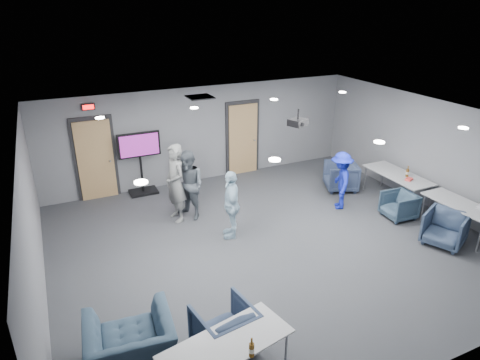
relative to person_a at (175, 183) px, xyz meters
name	(u,v)px	position (x,y,z in m)	size (l,w,h in m)	color
floor	(270,242)	(1.50, -1.89, -0.94)	(9.00, 9.00, 0.00)	#36393E
ceiling	(274,122)	(1.50, -1.89, 1.76)	(9.00, 9.00, 0.00)	silver
wall_back	(204,134)	(1.50, 2.11, 0.41)	(9.00, 0.02, 2.70)	slate
wall_front	(425,301)	(1.50, -5.89, 0.41)	(9.00, 0.02, 2.70)	slate
wall_left	(32,233)	(-3.00, -1.89, 0.41)	(0.02, 8.00, 2.70)	slate
wall_right	(432,155)	(6.00, -1.89, 0.41)	(0.02, 8.00, 2.70)	slate
door_left	(96,160)	(-1.49, 2.06, 0.13)	(1.06, 0.17, 2.24)	black
door_right	(243,139)	(2.71, 2.06, 0.13)	(1.06, 0.17, 2.24)	black
exit_sign	(88,107)	(-1.50, 2.04, 1.51)	(0.32, 0.08, 0.16)	black
hvac_diffuser	(200,97)	(1.00, 0.91, 1.75)	(0.60, 0.60, 0.03)	black
downlights	(274,123)	(1.50, -1.89, 1.75)	(6.18, 3.78, 0.02)	white
person_a	(175,183)	(0.00, 0.00, 0.00)	(0.68, 0.45, 1.87)	gray
person_b	(189,185)	(0.31, -0.04, -0.10)	(0.82, 0.64, 1.68)	#555D66
person_c	(231,204)	(0.86, -1.25, -0.16)	(0.91, 0.38, 1.55)	silver
person_d	(341,181)	(3.89, -1.11, -0.20)	(0.95, 0.54, 1.47)	#1B29B2
chair_right_a	(341,176)	(4.62, -0.22, -0.55)	(0.82, 0.85, 0.77)	#34405B
chair_right_b	(399,206)	(4.85, -2.17, -0.62)	(0.68, 0.70, 0.64)	#334758
chair_right_c	(445,228)	(4.85, -3.50, -0.57)	(0.79, 0.82, 0.74)	#36455E
chair_front_a	(225,329)	(-0.60, -4.29, -0.55)	(0.82, 0.84, 0.77)	#334058
chair_front_b	(130,344)	(-1.93, -4.01, -0.55)	(1.20, 1.05, 0.78)	#364A5D
table_right_a	(398,176)	(5.50, -1.39, -0.25)	(0.78, 1.86, 0.73)	#B7BABC
table_right_b	(461,206)	(5.50, -3.29, -0.26)	(0.69, 1.66, 0.73)	#B7BABC
table_front_left	(227,346)	(-0.82, -4.89, -0.25)	(1.89, 1.09, 0.73)	#B7BABC
bottle_front	(252,350)	(-0.62, -5.23, -0.10)	(0.07, 0.07, 0.29)	#5C3B0F
bottle_right	(407,173)	(5.58, -1.61, -0.10)	(0.08, 0.08, 0.29)	#5C3B0F
snack_box	(409,179)	(5.46, -1.80, -0.18)	(0.20, 0.14, 0.05)	#DE3C37
tv_stand	(140,160)	(-0.39, 1.85, 0.03)	(1.11, 0.53, 1.70)	black
projector	(298,122)	(2.51, -1.18, 1.47)	(0.46, 0.43, 0.36)	black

